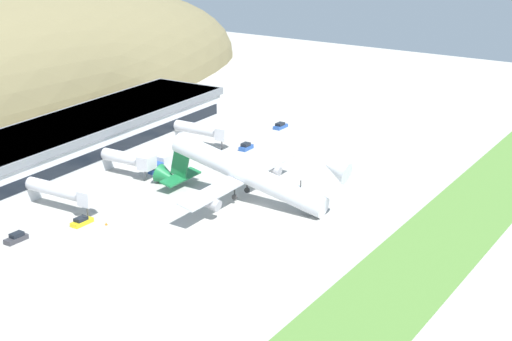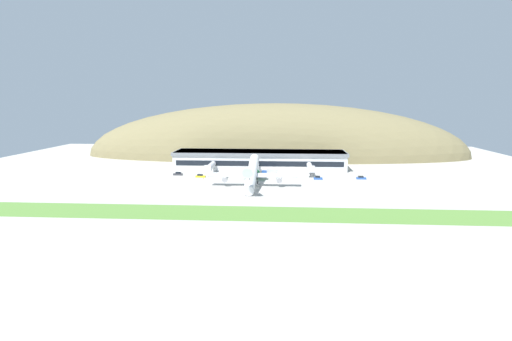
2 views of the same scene
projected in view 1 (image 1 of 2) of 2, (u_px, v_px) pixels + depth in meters
The scene contains 14 objects.
ground_plane at pixel (254, 208), 165.40m from camera, with size 324.13×324.13×0.00m, color #ADAAA3.
grass_strip_foreground at pixel (433, 248), 147.41m from camera, with size 291.72×16.86×0.08m, color #568438.
terminal_building at pixel (74, 140), 189.94m from camera, with size 89.26×20.41×9.33m.
jetway_0 at pixel (65, 192), 162.53m from camera, with size 3.38×16.68×5.43m.
jetway_1 at pixel (131, 159), 181.17m from camera, with size 3.38×13.03×5.43m.
jetway_2 at pixel (205, 130), 201.67m from camera, with size 3.38×15.03×5.43m.
cargo_airplane at pixel (244, 174), 167.01m from camera, with size 37.59×44.05×13.75m.
service_car_0 at pixel (16, 238), 150.11m from camera, with size 4.42×1.92×1.59m.
service_car_1 at pixel (280, 126), 217.31m from camera, with size 4.40×2.04×1.46m.
service_car_2 at pixel (246, 147), 200.39m from camera, with size 3.86×1.86×1.65m.
service_car_3 at pixel (82, 221), 157.42m from camera, with size 4.50×1.99×1.46m.
fuel_truck at pixel (164, 163), 186.06m from camera, with size 7.44×2.91×3.35m.
traffic_cone_0 at pixel (106, 224), 157.29m from camera, with size 0.52×0.52×0.58m.
traffic_cone_1 at pixel (193, 195), 171.27m from camera, with size 0.52×0.52×0.58m.
Camera 1 is at (-131.00, -80.81, 60.98)m, focal length 60.00 mm.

